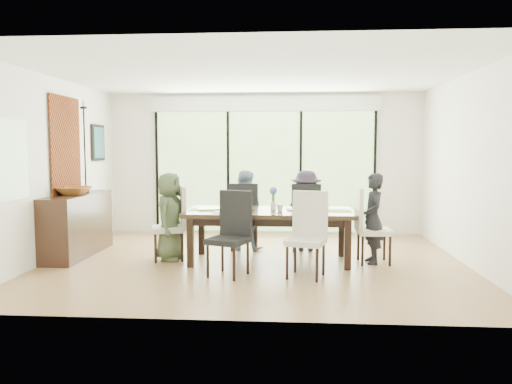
# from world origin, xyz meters

# --- Properties ---
(floor) EXTENTS (6.00, 5.00, 0.01)m
(floor) POSITION_xyz_m (0.00, 0.00, -0.01)
(floor) COLOR brown
(floor) RESTS_ON ground
(ceiling) EXTENTS (6.00, 5.00, 0.01)m
(ceiling) POSITION_xyz_m (0.00, 0.00, 2.71)
(ceiling) COLOR white
(ceiling) RESTS_ON wall_back
(wall_back) EXTENTS (6.00, 0.02, 2.70)m
(wall_back) POSITION_xyz_m (0.00, 2.51, 1.35)
(wall_back) COLOR white
(wall_back) RESTS_ON floor
(wall_front) EXTENTS (6.00, 0.02, 2.70)m
(wall_front) POSITION_xyz_m (0.00, -2.51, 1.35)
(wall_front) COLOR beige
(wall_front) RESTS_ON floor
(wall_left) EXTENTS (0.02, 5.00, 2.70)m
(wall_left) POSITION_xyz_m (-3.01, 0.00, 1.35)
(wall_left) COLOR silver
(wall_left) RESTS_ON floor
(wall_right) EXTENTS (0.02, 5.00, 2.70)m
(wall_right) POSITION_xyz_m (3.01, 0.00, 1.35)
(wall_right) COLOR white
(wall_right) RESTS_ON floor
(glass_doors) EXTENTS (4.20, 0.02, 2.30)m
(glass_doors) POSITION_xyz_m (0.00, 2.47, 1.20)
(glass_doors) COLOR #598C3F
(glass_doors) RESTS_ON wall_back
(blinds_header) EXTENTS (4.40, 0.06, 0.28)m
(blinds_header) POSITION_xyz_m (0.00, 2.46, 2.50)
(blinds_header) COLOR white
(blinds_header) RESTS_ON wall_back
(mullion_a) EXTENTS (0.05, 0.04, 2.30)m
(mullion_a) POSITION_xyz_m (-2.10, 2.46, 1.20)
(mullion_a) COLOR black
(mullion_a) RESTS_ON wall_back
(mullion_b) EXTENTS (0.05, 0.04, 2.30)m
(mullion_b) POSITION_xyz_m (-0.70, 2.46, 1.20)
(mullion_b) COLOR black
(mullion_b) RESTS_ON wall_back
(mullion_c) EXTENTS (0.05, 0.04, 2.30)m
(mullion_c) POSITION_xyz_m (0.70, 2.46, 1.20)
(mullion_c) COLOR black
(mullion_c) RESTS_ON wall_back
(mullion_d) EXTENTS (0.05, 0.04, 2.30)m
(mullion_d) POSITION_xyz_m (2.10, 2.46, 1.20)
(mullion_d) COLOR black
(mullion_d) RESTS_ON wall_back
(side_window) EXTENTS (0.02, 0.90, 1.00)m
(side_window) POSITION_xyz_m (-2.97, -1.20, 1.50)
(side_window) COLOR #8CAD7F
(side_window) RESTS_ON wall_left
(deck) EXTENTS (6.00, 1.80, 0.10)m
(deck) POSITION_xyz_m (0.00, 3.40, -0.05)
(deck) COLOR #533623
(deck) RESTS_ON ground
(rail_top) EXTENTS (6.00, 0.08, 0.06)m
(rail_top) POSITION_xyz_m (0.00, 4.20, 0.55)
(rail_top) COLOR #503722
(rail_top) RESTS_ON deck
(foliage_left) EXTENTS (3.20, 3.20, 3.20)m
(foliage_left) POSITION_xyz_m (-1.80, 5.20, 1.44)
(foliage_left) COLOR #14380F
(foliage_left) RESTS_ON ground
(foliage_mid) EXTENTS (4.00, 4.00, 4.00)m
(foliage_mid) POSITION_xyz_m (0.40, 5.80, 1.80)
(foliage_mid) COLOR #14380F
(foliage_mid) RESTS_ON ground
(foliage_right) EXTENTS (2.80, 2.80, 2.80)m
(foliage_right) POSITION_xyz_m (2.20, 5.00, 1.26)
(foliage_right) COLOR #14380F
(foliage_right) RESTS_ON ground
(foliage_far) EXTENTS (3.60, 3.60, 3.60)m
(foliage_far) POSITION_xyz_m (-0.60, 6.50, 1.62)
(foliage_far) COLOR #14380F
(foliage_far) RESTS_ON ground
(table_top) EXTENTS (2.41, 1.10, 0.06)m
(table_top) POSITION_xyz_m (0.21, 0.05, 0.72)
(table_top) COLOR black
(table_top) RESTS_ON floor
(table_apron) EXTENTS (2.21, 0.90, 0.10)m
(table_apron) POSITION_xyz_m (0.21, 0.05, 0.63)
(table_apron) COLOR black
(table_apron) RESTS_ON floor
(table_leg_fl) EXTENTS (0.09, 0.09, 0.69)m
(table_leg_fl) POSITION_xyz_m (-0.87, -0.38, 0.35)
(table_leg_fl) COLOR black
(table_leg_fl) RESTS_ON floor
(table_leg_fr) EXTENTS (0.09, 0.09, 0.69)m
(table_leg_fr) POSITION_xyz_m (1.29, -0.38, 0.35)
(table_leg_fr) COLOR black
(table_leg_fr) RESTS_ON floor
(table_leg_bl) EXTENTS (0.09, 0.09, 0.69)m
(table_leg_bl) POSITION_xyz_m (-0.87, 0.48, 0.35)
(table_leg_bl) COLOR black
(table_leg_bl) RESTS_ON floor
(table_leg_br) EXTENTS (0.09, 0.09, 0.69)m
(table_leg_br) POSITION_xyz_m (1.29, 0.48, 0.35)
(table_leg_br) COLOR black
(table_leg_br) RESTS_ON floor
(chair_left_end) EXTENTS (0.57, 0.57, 1.10)m
(chair_left_end) POSITION_xyz_m (-1.29, 0.05, 0.55)
(chair_left_end) COLOR beige
(chair_left_end) RESTS_ON floor
(chair_right_end) EXTENTS (0.47, 0.47, 1.10)m
(chair_right_end) POSITION_xyz_m (1.71, 0.05, 0.55)
(chair_right_end) COLOR white
(chair_right_end) RESTS_ON floor
(chair_far_left) EXTENTS (0.47, 0.47, 1.10)m
(chair_far_left) POSITION_xyz_m (-0.24, 0.90, 0.55)
(chair_far_left) COLOR black
(chair_far_left) RESTS_ON floor
(chair_far_right) EXTENTS (0.47, 0.47, 1.10)m
(chair_far_right) POSITION_xyz_m (0.76, 0.90, 0.55)
(chair_far_right) COLOR black
(chair_far_right) RESTS_ON floor
(chair_near_left) EXTENTS (0.60, 0.60, 1.10)m
(chair_near_left) POSITION_xyz_m (-0.29, -0.82, 0.55)
(chair_near_left) COLOR black
(chair_near_left) RESTS_ON floor
(chair_near_right) EXTENTS (0.57, 0.57, 1.10)m
(chair_near_right) POSITION_xyz_m (0.71, -0.82, 0.55)
(chair_near_right) COLOR silver
(chair_near_right) RESTS_ON floor
(person_left_end) EXTENTS (0.44, 0.64, 1.29)m
(person_left_end) POSITION_xyz_m (-1.27, 0.05, 0.65)
(person_left_end) COLOR #455438
(person_left_end) RESTS_ON floor
(person_right_end) EXTENTS (0.43, 0.64, 1.29)m
(person_right_end) POSITION_xyz_m (1.69, 0.05, 0.65)
(person_right_end) COLOR black
(person_right_end) RESTS_ON floor
(person_far_left) EXTENTS (0.68, 0.51, 1.29)m
(person_far_left) POSITION_xyz_m (-0.24, 0.88, 0.65)
(person_far_left) COLOR #809DB9
(person_far_left) RESTS_ON floor
(person_far_right) EXTENTS (0.62, 0.40, 1.29)m
(person_far_right) POSITION_xyz_m (0.76, 0.88, 0.65)
(person_far_right) COLOR #292030
(person_far_right) RESTS_ON floor
(placemat_left) EXTENTS (0.44, 0.32, 0.01)m
(placemat_left) POSITION_xyz_m (-0.74, 0.05, 0.76)
(placemat_left) COLOR #A3C646
(placemat_left) RESTS_ON table_top
(placemat_right) EXTENTS (0.44, 0.32, 0.01)m
(placemat_right) POSITION_xyz_m (1.16, 0.05, 0.76)
(placemat_right) COLOR #98AC3D
(placemat_right) RESTS_ON table_top
(placemat_far_l) EXTENTS (0.44, 0.32, 0.01)m
(placemat_far_l) POSITION_xyz_m (-0.24, 0.45, 0.76)
(placemat_far_l) COLOR #93A53B
(placemat_far_l) RESTS_ON table_top
(placemat_far_r) EXTENTS (0.44, 0.32, 0.01)m
(placemat_far_r) POSITION_xyz_m (0.76, 0.45, 0.76)
(placemat_far_r) COLOR #8CB641
(placemat_far_r) RESTS_ON table_top
(placemat_paper) EXTENTS (0.44, 0.32, 0.01)m
(placemat_paper) POSITION_xyz_m (-0.34, -0.25, 0.76)
(placemat_paper) COLOR white
(placemat_paper) RESTS_ON table_top
(tablet_far_l) EXTENTS (0.26, 0.18, 0.01)m
(tablet_far_l) POSITION_xyz_m (-0.14, 0.40, 0.76)
(tablet_far_l) COLOR black
(tablet_far_l) RESTS_ON table_top
(tablet_far_r) EXTENTS (0.24, 0.17, 0.01)m
(tablet_far_r) POSITION_xyz_m (0.71, 0.40, 0.76)
(tablet_far_r) COLOR black
(tablet_far_r) RESTS_ON table_top
(papers) EXTENTS (0.30, 0.22, 0.00)m
(papers) POSITION_xyz_m (0.91, -0.00, 0.75)
(papers) COLOR white
(papers) RESTS_ON table_top
(platter_base) EXTENTS (0.26, 0.26, 0.02)m
(platter_base) POSITION_xyz_m (-0.34, -0.25, 0.77)
(platter_base) COLOR white
(platter_base) RESTS_ON table_top
(platter_snacks) EXTENTS (0.20, 0.20, 0.01)m
(platter_snacks) POSITION_xyz_m (-0.34, -0.25, 0.79)
(platter_snacks) COLOR orange
(platter_snacks) RESTS_ON table_top
(vase) EXTENTS (0.08, 0.08, 0.12)m
(vase) POSITION_xyz_m (0.26, 0.10, 0.81)
(vase) COLOR silver
(vase) RESTS_ON table_top
(hyacinth_stems) EXTENTS (0.04, 0.04, 0.16)m
(hyacinth_stems) POSITION_xyz_m (0.26, 0.10, 0.93)
(hyacinth_stems) COLOR #337226
(hyacinth_stems) RESTS_ON table_top
(hyacinth_blooms) EXTENTS (0.11, 0.11, 0.11)m
(hyacinth_blooms) POSITION_xyz_m (0.26, 0.10, 1.03)
(hyacinth_blooms) COLOR #475EB2
(hyacinth_blooms) RESTS_ON table_top
(laptop) EXTENTS (0.38, 0.30, 0.03)m
(laptop) POSITION_xyz_m (-0.64, -0.05, 0.77)
(laptop) COLOR silver
(laptop) RESTS_ON table_top
(cup_a) EXTENTS (0.16, 0.16, 0.10)m
(cup_a) POSITION_xyz_m (-0.49, 0.20, 0.80)
(cup_a) COLOR white
(cup_a) RESTS_ON table_top
(cup_b) EXTENTS (0.14, 0.14, 0.09)m
(cup_b) POSITION_xyz_m (0.36, -0.05, 0.80)
(cup_b) COLOR white
(cup_b) RESTS_ON table_top
(cup_c) EXTENTS (0.14, 0.14, 0.10)m
(cup_c) POSITION_xyz_m (1.01, 0.15, 0.80)
(cup_c) COLOR white
(cup_c) RESTS_ON table_top
(book) EXTENTS (0.19, 0.24, 0.02)m
(book) POSITION_xyz_m (0.46, 0.10, 0.76)
(book) COLOR white
(book) RESTS_ON table_top
(sideboard) EXTENTS (0.47, 1.69, 0.95)m
(sideboard) POSITION_xyz_m (-2.76, 0.27, 0.47)
(sideboard) COLOR black
(sideboard) RESTS_ON floor
(bowl) EXTENTS (0.50, 0.50, 0.12)m
(bowl) POSITION_xyz_m (-2.76, 0.17, 1.01)
(bowl) COLOR brown
(bowl) RESTS_ON sideboard
(candlestick_base) EXTENTS (0.11, 0.11, 0.04)m
(candlestick_base) POSITION_xyz_m (-2.76, 0.62, 0.97)
(candlestick_base) COLOR black
(candlestick_base) RESTS_ON sideboard
(candlestick_shaft) EXTENTS (0.03, 0.03, 1.32)m
(candlestick_shaft) POSITION_xyz_m (-2.76, 0.62, 1.63)
(candlestick_shaft) COLOR black
(candlestick_shaft) RESTS_ON sideboard
(candlestick_pan) EXTENTS (0.11, 0.11, 0.03)m
(candlestick_pan) POSITION_xyz_m (-2.76, 0.62, 2.29)
(candlestick_pan) COLOR black
(candlestick_pan) RESTS_ON sideboard
(candle) EXTENTS (0.04, 0.04, 0.11)m
(candle) POSITION_xyz_m (-2.76, 0.62, 2.35)
(candle) COLOR silver
(candle) RESTS_ON sideboard
(tapestry) EXTENTS (0.02, 1.00, 1.50)m
(tapestry) POSITION_xyz_m (-2.97, 0.40, 1.70)
(tapestry) COLOR maroon
(tapestry) RESTS_ON wall_left
(art_frame) EXTENTS (0.03, 0.55, 0.65)m
(art_frame) POSITION_xyz_m (-2.97, 1.70, 1.75)
(art_frame) COLOR black
(art_frame) RESTS_ON wall_left
(art_canvas) EXTENTS (0.01, 0.45, 0.55)m
(art_canvas) POSITION_xyz_m (-2.95, 1.70, 1.75)
(art_canvas) COLOR #1C525B
(art_canvas) RESTS_ON wall_left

